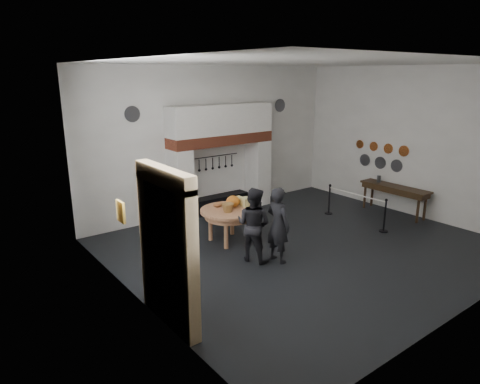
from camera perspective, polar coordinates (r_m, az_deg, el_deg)
floor at (r=11.14m, az=8.53°, el=-7.11°), size 9.00×8.00×0.02m
ceiling at (r=10.30m, az=9.56°, el=16.68°), size 9.00×8.00×0.02m
wall_back at (r=13.52m, az=-3.38°, el=6.96°), size 9.00×0.02×4.50m
wall_front at (r=8.33m, az=29.24°, el=-0.41°), size 9.00×0.02×4.50m
wall_left at (r=7.94m, az=-14.10°, el=0.42°), size 0.02×8.00×4.50m
wall_right at (r=14.06m, az=21.90°, el=6.20°), size 0.02×8.00×4.50m
chimney_pier_left at (r=12.70m, az=-7.92°, el=0.86°), size 0.55×0.70×2.15m
chimney_pier_right at (r=14.33m, az=2.37°, el=2.68°), size 0.55×0.70×2.15m
hearth_brick_band at (r=13.22m, az=-2.53°, el=7.04°), size 3.50×0.72×0.32m
chimney_hood at (r=13.15m, az=-2.56°, el=9.67°), size 3.50×0.70×0.90m
iron_range at (r=13.73m, az=-2.59°, el=-1.46°), size 1.90×0.45×0.50m
utensil_rail at (r=13.54m, az=-3.16°, el=4.82°), size 1.60×0.02×0.02m
door_recess at (r=7.42m, az=-10.23°, el=-8.62°), size 0.04×1.10×2.50m
door_jamb_near at (r=6.88m, az=-6.83°, el=-10.04°), size 0.22×0.30×2.60m
door_jamb_far at (r=8.02m, az=-12.00°, el=-6.45°), size 0.22×0.30×2.60m
door_lintel at (r=7.01m, az=-10.12°, el=2.05°), size 0.22×1.70×0.30m
wall_plaque at (r=8.85m, az=-15.62°, el=-2.53°), size 0.05×0.34×0.44m
work_table at (r=11.04m, az=-1.46°, el=-2.50°), size 1.91×1.91×0.07m
pumpkin at (r=11.18m, az=-0.93°, el=-1.25°), size 0.36×0.36×0.31m
cheese_block_big at (r=11.25m, az=0.75°, el=-1.33°), size 0.22×0.22×0.24m
cheese_block_small at (r=11.47m, az=-0.26°, el=-1.10°), size 0.18×0.18×0.20m
wicker_basket at (r=10.80m, az=-1.64°, el=-2.11°), size 0.41×0.41×0.22m
bread_loaf at (r=11.23m, az=-2.92°, el=-1.67°), size 0.31×0.18×0.13m
visitor_near at (r=9.89m, az=5.09°, el=-4.39°), size 0.47×0.68×1.79m
visitor_far at (r=9.94m, az=1.82°, el=-4.34°), size 0.94×1.05×1.76m
side_table at (r=14.07m, az=19.96°, el=0.64°), size 0.55×2.20×0.06m
pewter_jug at (r=14.35m, az=18.02°, el=1.67°), size 0.12×0.12×0.22m
copper_pan_a at (r=14.17m, az=21.00°, el=5.13°), size 0.03×0.34×0.34m
copper_pan_b at (r=14.46m, az=19.16°, el=5.49°), size 0.03×0.32×0.32m
copper_pan_c at (r=14.77m, az=17.39°, el=5.83°), size 0.03×0.30×0.30m
copper_pan_d at (r=15.09m, az=15.69°, el=6.15°), size 0.03×0.28×0.28m
pewter_plate_left at (r=14.37m, az=20.14°, el=3.30°), size 0.03×0.40×0.40m
pewter_plate_mid at (r=14.69m, az=18.18°, el=3.72°), size 0.03×0.40×0.40m
pewter_plate_right at (r=15.03m, az=16.31°, el=4.13°), size 0.03×0.40×0.40m
pewter_plate_back_left at (r=12.08m, az=-14.17°, el=10.04°), size 0.44×0.03×0.44m
pewter_plate_back_right at (r=15.06m, az=5.36°, el=11.43°), size 0.44×0.03×0.44m
barrier_post_near at (r=12.48m, az=18.75°, el=-3.09°), size 0.05×0.05×0.90m
barrier_post_far at (r=13.62m, az=11.82°, el=-1.04°), size 0.05×0.05×0.90m
barrier_rope at (r=12.92m, az=15.25°, el=-0.33°), size 0.04×2.00×0.04m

